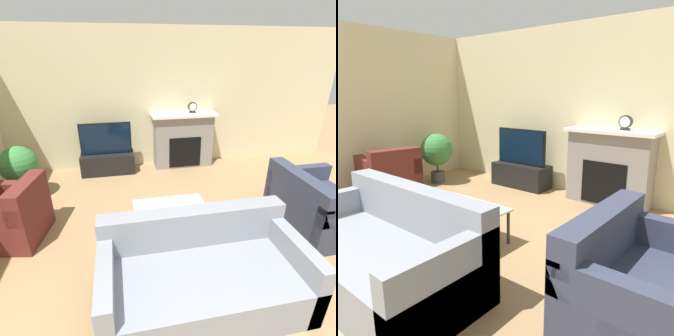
{
  "view_description": "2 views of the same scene",
  "coord_description": "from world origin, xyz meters",
  "views": [
    {
      "loc": [
        -0.57,
        -0.44,
        2.27
      ],
      "look_at": [
        0.11,
        2.98,
        0.7
      ],
      "focal_mm": 28.0,
      "sensor_mm": 36.0,
      "label": 1
    },
    {
      "loc": [
        2.57,
        0.03,
        1.65
      ],
      "look_at": [
        0.15,
        2.95,
        0.76
      ],
      "focal_mm": 35.0,
      "sensor_mm": 36.0,
      "label": 2
    }
  ],
  "objects": [
    {
      "name": "potted_plant",
      "position": [
        -2.16,
        3.76,
        0.58
      ],
      "size": [
        0.59,
        0.59,
        0.91
      ],
      "color": "#47474C",
      "rests_on": "ground_plane"
    },
    {
      "name": "wall_left",
      "position": [
        -2.76,
        2.42,
        1.35
      ],
      "size": [
        0.06,
        7.83,
        2.7
      ],
      "color": "beige",
      "rests_on": "ground_plane"
    },
    {
      "name": "fireplace",
      "position": [
        0.75,
        4.63,
        0.59
      ],
      "size": [
        1.32,
        0.46,
        1.12
      ],
      "color": "gray",
      "rests_on": "ground_plane"
    },
    {
      "name": "tv_stand",
      "position": [
        -0.81,
        4.53,
        0.2
      ],
      "size": [
        1.03,
        0.43,
        0.41
      ],
      "color": "black",
      "rests_on": "ground_plane"
    },
    {
      "name": "couch_sectional",
      "position": [
        0.11,
        1.34,
        0.29
      ],
      "size": [
        1.91,
        0.96,
        0.82
      ],
      "color": "gray",
      "rests_on": "ground_plane"
    },
    {
      "name": "couch_loveseat",
      "position": [
        2.05,
        2.18,
        0.29
      ],
      "size": [
        1.0,
        1.21,
        0.82
      ],
      "rotation": [
        0.0,
        0.0,
        1.57
      ],
      "color": "#33384C",
      "rests_on": "ground_plane"
    },
    {
      "name": "coffee_table",
      "position": [
        0.02,
        2.34,
        0.37
      ],
      "size": [
        0.94,
        0.65,
        0.4
      ],
      "color": "#333338",
      "rests_on": "ground_plane"
    },
    {
      "name": "wall_back",
      "position": [
        0.0,
        4.86,
        1.35
      ],
      "size": [
        8.46,
        0.06,
        2.7
      ],
      "color": "beige",
      "rests_on": "ground_plane"
    },
    {
      "name": "armchair_by_window",
      "position": [
        -2.03,
        2.7,
        0.3
      ],
      "size": [
        1.02,
        0.91,
        0.82
      ],
      "rotation": [
        0.0,
        0.0,
        -1.75
      ],
      "color": "#5B231E",
      "rests_on": "ground_plane"
    },
    {
      "name": "tv",
      "position": [
        -0.81,
        4.53,
        0.71
      ],
      "size": [
        0.97,
        0.06,
        0.62
      ],
      "color": "black",
      "rests_on": "tv_stand"
    },
    {
      "name": "mantel_clock",
      "position": [
        0.93,
        4.63,
        1.23
      ],
      "size": [
        0.18,
        0.07,
        0.21
      ],
      "color": "#28231E",
      "rests_on": "fireplace"
    }
  ]
}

